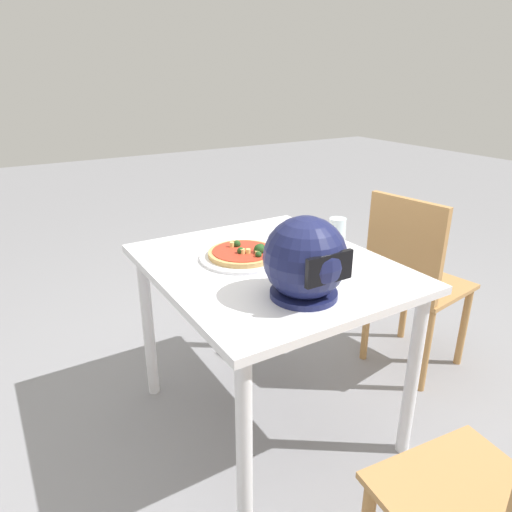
% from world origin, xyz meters
% --- Properties ---
extents(ground_plane, '(14.00, 14.00, 0.00)m').
position_xyz_m(ground_plane, '(0.00, 0.00, 0.00)').
color(ground_plane, gray).
extents(dining_table, '(0.84, 0.98, 0.73)m').
position_xyz_m(dining_table, '(0.00, 0.00, 0.64)').
color(dining_table, white).
rests_on(dining_table, ground).
extents(pizza_plate, '(0.33, 0.33, 0.01)m').
position_xyz_m(pizza_plate, '(0.06, -0.10, 0.74)').
color(pizza_plate, white).
rests_on(pizza_plate, dining_table).
extents(pizza, '(0.27, 0.27, 0.05)m').
position_xyz_m(pizza, '(0.06, -0.09, 0.76)').
color(pizza, tan).
rests_on(pizza, pizza_plate).
extents(motorcycle_helmet, '(0.27, 0.27, 0.27)m').
position_xyz_m(motorcycle_helmet, '(0.06, 0.29, 0.86)').
color(motorcycle_helmet, '#191E4C').
rests_on(motorcycle_helmet, dining_table).
extents(drinking_glass, '(0.07, 0.07, 0.12)m').
position_xyz_m(drinking_glass, '(-0.35, -0.02, 0.79)').
color(drinking_glass, silver).
rests_on(drinking_glass, dining_table).
extents(chair_side, '(0.45, 0.45, 0.90)m').
position_xyz_m(chair_side, '(-0.78, 0.03, 0.51)').
color(chair_side, '#B7844C').
rests_on(chair_side, ground).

